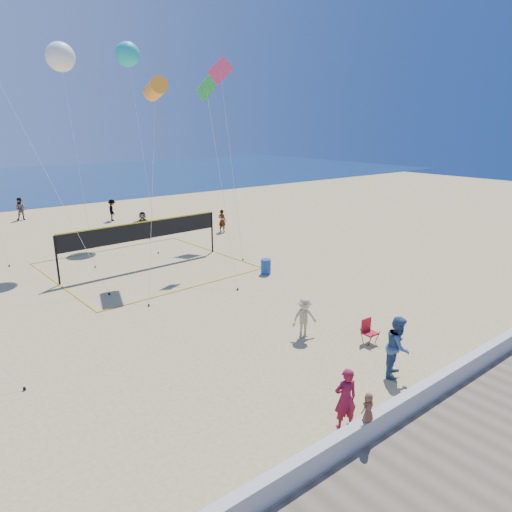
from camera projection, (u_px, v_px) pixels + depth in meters
ground at (285, 387)px, 13.52m from camera, size 120.00×120.00×0.00m
seawall at (367, 429)px, 11.17m from camera, size 32.00×0.30×0.60m
boardwalk at (441, 487)px, 9.74m from camera, size 32.00×3.60×0.03m
woman at (345, 399)px, 11.46m from camera, size 0.72×0.60×1.68m
toddler at (368, 407)px, 10.88m from camera, size 0.38×0.26×0.74m
bystander_a at (398, 346)px, 13.92m from camera, size 1.16×1.06×1.93m
bystander_b at (304, 317)px, 16.53m from camera, size 1.09×0.80×1.51m
far_person_1 at (143, 224)px, 31.62m from camera, size 1.65×1.29×1.75m
far_person_2 at (222, 221)px, 33.04m from camera, size 0.61×0.71×1.65m
far_person_3 at (21, 209)px, 37.18m from camera, size 1.10×1.00×1.84m
far_person_4 at (112, 210)px, 36.92m from camera, size 0.88×1.24×1.74m
camp_chair at (368, 330)px, 16.14m from camera, size 0.49×0.61×0.99m
trash_barrel at (266, 267)px, 23.74m from camera, size 0.63×0.63×0.78m
volleyball_net at (143, 236)px, 24.65m from camera, size 9.84×9.70×2.51m
kite_2 at (155, 89)px, 22.60m from camera, size 3.99×5.94×9.77m
kite_4 at (208, 102)px, 24.02m from camera, size 2.81×5.65×10.08m
kite_5 at (221, 79)px, 29.59m from camera, size 3.91×6.65×11.84m
kite_6 at (60, 57)px, 24.51m from camera, size 1.91×4.30×11.79m
kite_7 at (127, 54)px, 30.11m from camera, size 2.71×7.32×12.80m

